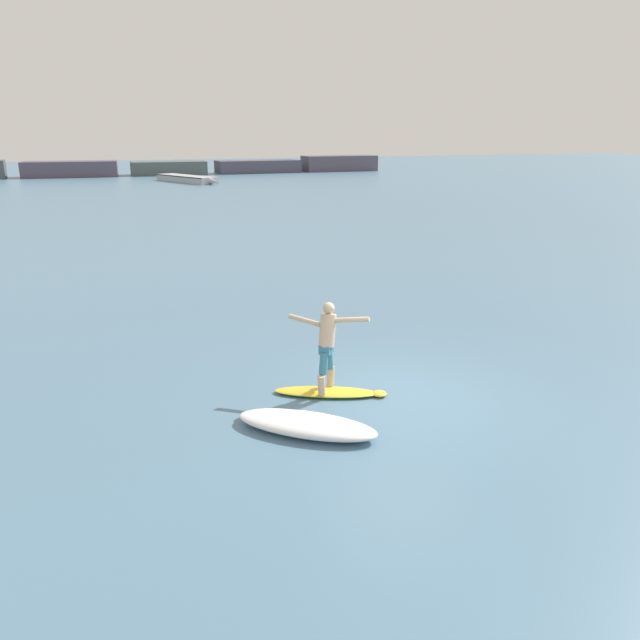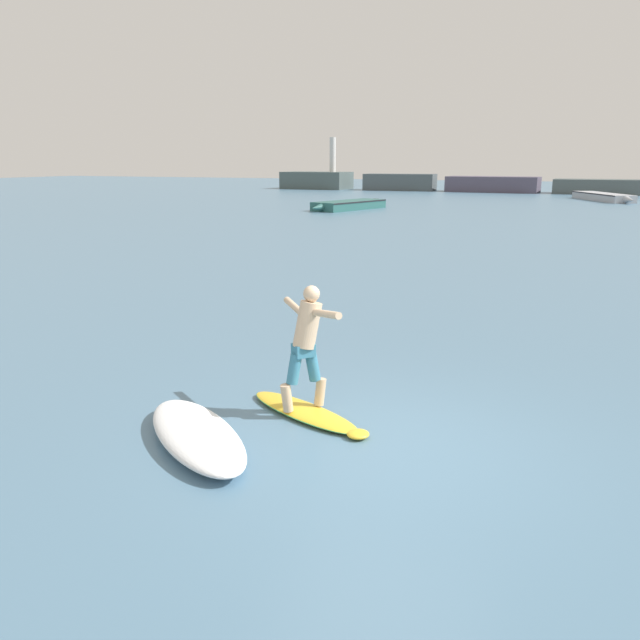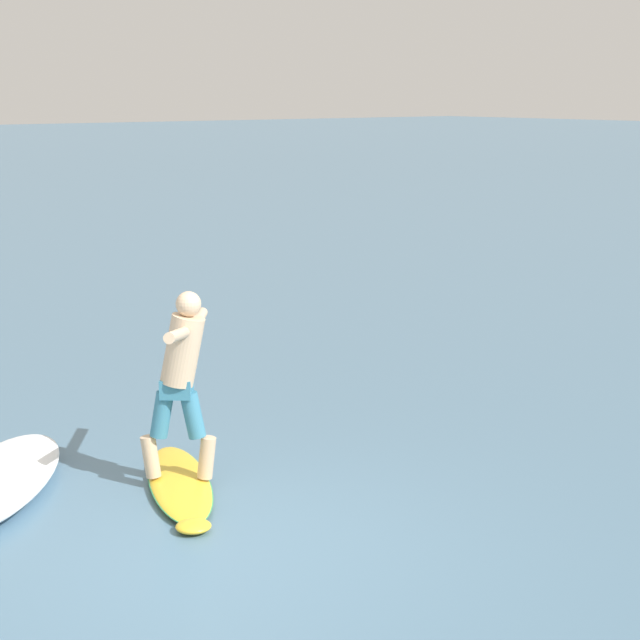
# 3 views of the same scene
# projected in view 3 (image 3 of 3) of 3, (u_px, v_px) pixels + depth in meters

# --- Properties ---
(ground_plane) EXTENTS (200.00, 200.00, 0.00)m
(ground_plane) POSITION_uv_depth(u_px,v_px,m) (204.00, 553.00, 7.81)
(ground_plane) COLOR slate
(surfboard) EXTENTS (2.03, 1.24, 0.23)m
(surfboard) POSITION_uv_depth(u_px,v_px,m) (180.00, 484.00, 9.06)
(surfboard) COLOR yellow
(surfboard) RESTS_ON ground
(surfer) EXTENTS (1.21, 1.06, 1.61)m
(surfer) POSITION_uv_depth(u_px,v_px,m) (182.00, 371.00, 8.88)
(surfer) COLOR #D2B18D
(surfer) RESTS_ON surfboard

